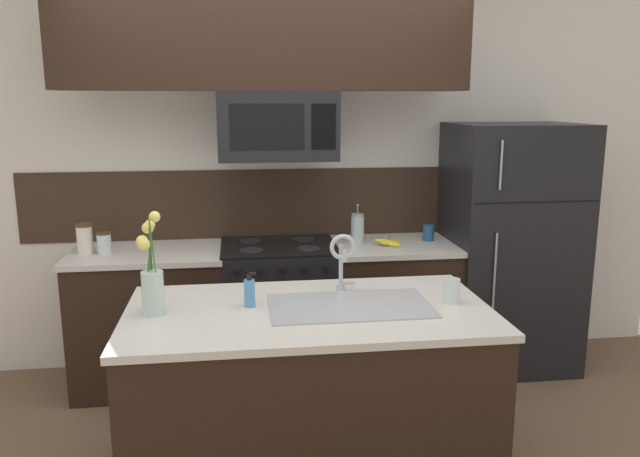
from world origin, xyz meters
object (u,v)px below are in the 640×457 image
storage_jar_tall (85,239)px  coffee_tin (429,233)px  microwave (277,126)px  drinking_glass (452,291)px  refrigerator (509,247)px  storage_jar_medium (104,243)px  stove_range (280,311)px  french_press (357,228)px  flower_vase (152,282)px  sink_faucet (343,255)px  dish_soap_bottle (250,292)px  banana_bunch (389,242)px

storage_jar_tall → coffee_tin: storage_jar_tall is taller
microwave → drinking_glass: 1.62m
refrigerator → storage_jar_tall: refrigerator is taller
storage_jar_medium → storage_jar_tall: bearing=172.2°
stove_range → storage_jar_medium: (-1.11, -0.03, 0.52)m
storage_jar_tall → french_press: french_press is taller
french_press → flower_vase: 1.76m
refrigerator → flower_vase: size_ratio=3.58×
stove_range → sink_faucet: (0.25, -1.03, 0.65)m
drinking_glass → flower_vase: size_ratio=0.25×
dish_soap_bottle → storage_jar_tall: bearing=130.7°
french_press → banana_bunch: bearing=-32.0°
coffee_tin → sink_faucet: (-0.79, -1.08, 0.14)m
microwave → flower_vase: (-0.66, -1.21, -0.64)m
dish_soap_bottle → drinking_glass: (0.96, -0.07, -0.01)m
microwave → banana_bunch: (0.73, -0.04, -0.77)m
stove_range → french_press: 0.77m
refrigerator → dish_soap_bottle: size_ratio=10.36×
drinking_glass → flower_vase: (-1.40, 0.03, 0.09)m
stove_range → sink_faucet: size_ratio=3.04×
dish_soap_bottle → flower_vase: bearing=-174.3°
dish_soap_bottle → drinking_glass: size_ratio=1.39×
coffee_tin → dish_soap_bottle: 1.76m
sink_faucet → storage_jar_medium: bearing=143.6°
storage_jar_medium → french_press: (1.65, 0.09, 0.03)m
banana_bunch → refrigerator: bearing=5.2°
storage_jar_tall → flower_vase: size_ratio=0.41×
refrigerator → storage_jar_tall: (-2.84, -0.04, 0.15)m
banana_bunch → storage_jar_tall: bearing=178.7°
stove_range → storage_jar_tall: (-1.23, -0.02, 0.54)m
storage_jar_tall → storage_jar_medium: (0.12, -0.02, -0.03)m
french_press → dish_soap_bottle: french_press is taller
banana_bunch → drinking_glass: bearing=-89.4°
storage_jar_medium → coffee_tin: size_ratio=1.26×
microwave → french_press: (0.54, 0.08, -0.70)m
sink_faucet → french_press: bearing=75.1°
drinking_glass → french_press: bearing=98.8°
stove_range → flower_vase: bearing=-118.2°
storage_jar_medium → dish_soap_bottle: 1.45m
stove_range → microwave: size_ratio=1.25×
storage_jar_tall → flower_vase: 1.34m
storage_jar_tall → coffee_tin: bearing=1.7°
microwave → dish_soap_bottle: 1.39m
microwave → stove_range: bearing=90.2°
flower_vase → storage_jar_medium: bearing=110.5°
microwave → storage_jar_tall: 1.41m
microwave → flower_vase: 1.52m
storage_jar_tall → sink_faucet: sink_faucet is taller
dish_soap_bottle → flower_vase: (-0.44, -0.04, 0.08)m
refrigerator → french_press: 1.09m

